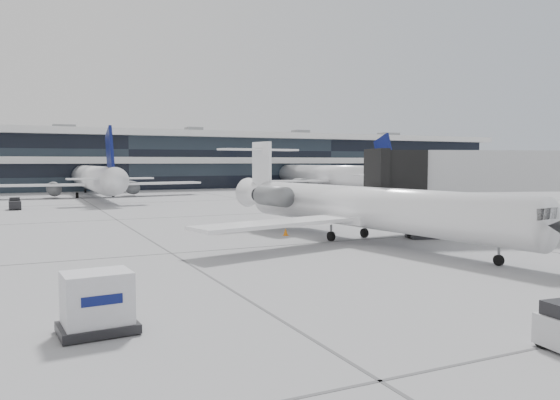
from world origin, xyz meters
TOP-DOWN VIEW (x-y plane):
  - ground at (0.00, 0.00)m, footprint 220.00×220.00m
  - terminal at (0.00, 82.00)m, footprint 170.00×22.00m
  - bg_jet_center at (-8.00, 55.00)m, footprint 32.00×40.00m
  - bg_jet_right at (32.00, 55.00)m, footprint 32.00×40.00m
  - regional_jet at (2.33, -0.53)m, footprint 23.75×29.63m
  - jet_bridge at (13.68, -3.16)m, footprint 18.94×8.67m
  - cargo_uld at (-15.60, -13.34)m, footprint 2.38×1.84m
  - traffic_cone at (-0.85, 4.00)m, footprint 0.42×0.42m
  - far_tug at (-18.38, 35.58)m, footprint 1.29×2.10m

SIDE VIEW (x-z plane):
  - ground at x=0.00m, z-range 0.00..0.00m
  - bg_jet_center at x=-8.00m, z-range -4.80..4.80m
  - bg_jet_right at x=32.00m, z-range -4.80..4.80m
  - traffic_cone at x=-0.85m, z-range -0.01..0.51m
  - far_tug at x=-18.38m, z-range -0.07..1.24m
  - cargo_uld at x=-15.60m, z-range 0.01..1.85m
  - regional_jet at x=2.33m, z-range -1.09..5.77m
  - jet_bridge at x=13.68m, z-range 1.41..7.59m
  - terminal at x=0.00m, z-range 0.00..10.00m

